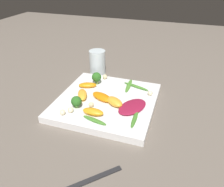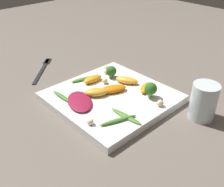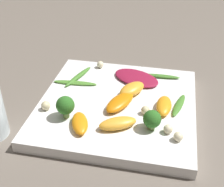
# 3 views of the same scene
# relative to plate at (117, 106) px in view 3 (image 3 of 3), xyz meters

# --- Properties ---
(ground_plane) EXTENTS (2.40, 2.40, 0.00)m
(ground_plane) POSITION_rel_plate_xyz_m (0.00, 0.00, -0.01)
(ground_plane) COLOR #6B6056
(plate) EXTENTS (0.30, 0.30, 0.02)m
(plate) POSITION_rel_plate_xyz_m (0.00, 0.00, 0.00)
(plate) COLOR white
(plate) RESTS_ON ground_plane
(radicchio_leaf_0) EXTENTS (0.12, 0.10, 0.01)m
(radicchio_leaf_0) POSITION_rel_plate_xyz_m (0.02, 0.09, 0.02)
(radicchio_leaf_0) COLOR maroon
(radicchio_leaf_0) RESTS_ON plate
(orange_segment_0) EXTENTS (0.05, 0.07, 0.02)m
(orange_segment_0) POSITION_rel_plate_xyz_m (-0.05, -0.09, 0.02)
(orange_segment_0) COLOR orange
(orange_segment_0) RESTS_ON plate
(orange_segment_1) EXTENTS (0.07, 0.06, 0.02)m
(orange_segment_1) POSITION_rel_plate_xyz_m (0.01, -0.08, 0.02)
(orange_segment_1) COLOR #FCAD33
(orange_segment_1) RESTS_ON plate
(orange_segment_2) EXTENTS (0.06, 0.08, 0.02)m
(orange_segment_2) POSITION_rel_plate_xyz_m (0.01, -0.01, 0.02)
(orange_segment_2) COLOR orange
(orange_segment_2) RESTS_ON plate
(orange_segment_3) EXTENTS (0.06, 0.07, 0.02)m
(orange_segment_3) POSITION_rel_plate_xyz_m (0.02, 0.03, 0.02)
(orange_segment_3) COLOR #FCAD33
(orange_segment_3) RESTS_ON plate
(orange_segment_4) EXTENTS (0.03, 0.06, 0.02)m
(orange_segment_4) POSITION_rel_plate_xyz_m (0.09, -0.01, 0.02)
(orange_segment_4) COLOR orange
(orange_segment_4) RESTS_ON plate
(broccoli_floret_0) EXTENTS (0.03, 0.03, 0.04)m
(broccoli_floret_0) POSITION_rel_plate_xyz_m (0.07, -0.07, 0.03)
(broccoli_floret_0) COLOR #7A9E51
(broccoli_floret_0) RESTS_ON plate
(broccoli_floret_1) EXTENTS (0.03, 0.03, 0.04)m
(broccoli_floret_1) POSITION_rel_plate_xyz_m (-0.08, -0.07, 0.04)
(broccoli_floret_1) COLOR #7A9E51
(broccoli_floret_1) RESTS_ON plate
(arugula_sprig_0) EXTENTS (0.09, 0.01, 0.01)m
(arugula_sprig_0) POSITION_rel_plate_xyz_m (0.07, 0.11, 0.01)
(arugula_sprig_0) COLOR #47842D
(arugula_sprig_0) RESTS_ON plate
(arugula_sprig_1) EXTENTS (0.09, 0.02, 0.01)m
(arugula_sprig_1) POSITION_rel_plate_xyz_m (-0.10, 0.05, 0.01)
(arugula_sprig_1) COLOR #518E33
(arugula_sprig_1) RESTS_ON plate
(arugula_sprig_2) EXTENTS (0.04, 0.09, 0.01)m
(arugula_sprig_2) POSITION_rel_plate_xyz_m (-0.10, 0.07, 0.01)
(arugula_sprig_2) COLOR #47842D
(arugula_sprig_2) RESTS_ON plate
(arugula_sprig_3) EXTENTS (0.03, 0.08, 0.01)m
(arugula_sprig_3) POSITION_rel_plate_xyz_m (0.12, 0.01, 0.01)
(arugula_sprig_3) COLOR #47842D
(arugula_sprig_3) RESTS_ON plate
(macadamia_nut_0) EXTENTS (0.02, 0.02, 0.02)m
(macadamia_nut_0) POSITION_rel_plate_xyz_m (0.12, -0.09, 0.02)
(macadamia_nut_0) COLOR beige
(macadamia_nut_0) RESTS_ON plate
(macadamia_nut_1) EXTENTS (0.02, 0.02, 0.02)m
(macadamia_nut_1) POSITION_rel_plate_xyz_m (0.06, -0.03, 0.02)
(macadamia_nut_1) COLOR beige
(macadamia_nut_1) RESTS_ON plate
(macadamia_nut_2) EXTENTS (0.02, 0.02, 0.02)m
(macadamia_nut_2) POSITION_rel_plate_xyz_m (0.10, -0.07, 0.02)
(macadamia_nut_2) COLOR beige
(macadamia_nut_2) RESTS_ON plate
(macadamia_nut_3) EXTENTS (0.02, 0.02, 0.02)m
(macadamia_nut_3) POSITION_rel_plate_xyz_m (-0.06, 0.12, 0.02)
(macadamia_nut_3) COLOR beige
(macadamia_nut_3) RESTS_ON plate
(macadamia_nut_4) EXTENTS (0.02, 0.02, 0.02)m
(macadamia_nut_4) POSITION_rel_plate_xyz_m (-0.13, -0.05, 0.02)
(macadamia_nut_4) COLOR beige
(macadamia_nut_4) RESTS_ON plate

